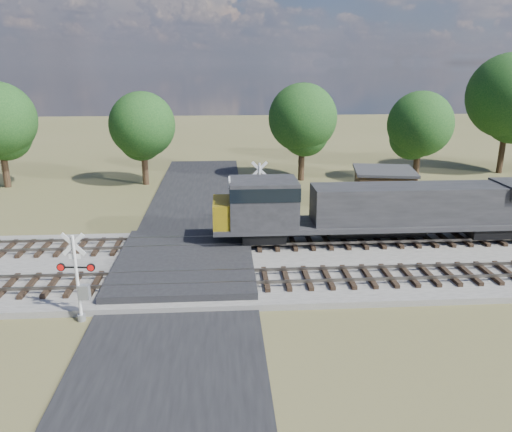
{
  "coord_description": "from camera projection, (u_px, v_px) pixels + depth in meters",
  "views": [
    {
      "loc": [
        2.09,
        -23.81,
        10.27
      ],
      "look_at": [
        3.8,
        2.0,
        2.32
      ],
      "focal_mm": 35.0,
      "sensor_mm": 36.0,
      "label": 1
    }
  ],
  "objects": [
    {
      "name": "crossing_signal_far",
      "position": [
        258.0,
        198.0,
        32.73
      ],
      "size": [
        1.71,
        0.37,
        4.24
      ],
      "rotation": [
        0.0,
        0.0,
        3.08
      ],
      "color": "silver",
      "rests_on": "ground"
    },
    {
      "name": "ground",
      "position": [
        185.0,
        272.0,
        25.59
      ],
      "size": [
        160.0,
        160.0,
        0.0
      ],
      "primitive_type": "plane",
      "color": "brown",
      "rests_on": "ground"
    },
    {
      "name": "road",
      "position": [
        185.0,
        271.0,
        25.58
      ],
      "size": [
        7.0,
        60.0,
        0.08
      ],
      "primitive_type": "cube",
      "color": "black",
      "rests_on": "ground"
    },
    {
      "name": "treeline",
      "position": [
        340.0,
        111.0,
        43.78
      ],
      "size": [
        76.68,
        11.21,
        11.28
      ],
      "color": "black",
      "rests_on": "ground"
    },
    {
      "name": "equipment_shed",
      "position": [
        383.0,
        189.0,
        36.52
      ],
      "size": [
        4.92,
        4.92,
        2.9
      ],
      "rotation": [
        0.0,
        0.0,
        -0.17
      ],
      "color": "#4D3821",
      "rests_on": "ground"
    },
    {
      "name": "track_far",
      "position": [
        243.0,
        243.0,
        28.53
      ],
      "size": [
        140.0,
        2.6,
        0.33
      ],
      "color": "black",
      "rests_on": "ballast_bed"
    },
    {
      "name": "crossing_panel",
      "position": [
        185.0,
        263.0,
        25.97
      ],
      "size": [
        7.0,
        9.0,
        0.62
      ],
      "primitive_type": "cube",
      "color": "#262628",
      "rests_on": "ground"
    },
    {
      "name": "ballast_bed",
      "position": [
        373.0,
        261.0,
        26.65
      ],
      "size": [
        140.0,
        10.0,
        0.3
      ],
      "primitive_type": "cube",
      "color": "gray",
      "rests_on": "ground"
    },
    {
      "name": "track_near",
      "position": [
        247.0,
        279.0,
        23.76
      ],
      "size": [
        140.0,
        2.6,
        0.33
      ],
      "color": "black",
      "rests_on": "ballast_bed"
    },
    {
      "name": "crossing_signal_near",
      "position": [
        80.0,
        285.0,
        20.29
      ],
      "size": [
        1.56,
        0.35,
        3.88
      ],
      "rotation": [
        0.0,
        0.0,
        -0.1
      ],
      "color": "silver",
      "rests_on": "ground"
    }
  ]
}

